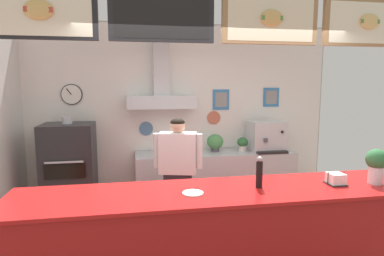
% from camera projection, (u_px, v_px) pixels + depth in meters
% --- Properties ---
extents(back_wall_assembly, '(4.98, 2.53, 2.94)m').
position_uv_depth(back_wall_assembly, '(181.00, 111.00, 5.26)').
color(back_wall_assembly, '#9E9E99').
rests_on(back_wall_assembly, ground_plane).
extents(service_counter, '(3.67, 0.76, 1.08)m').
position_uv_depth(service_counter, '(223.00, 248.00, 2.92)').
color(service_counter, maroon).
rests_on(service_counter, ground_plane).
extents(back_prep_counter, '(2.52, 0.63, 0.91)m').
position_uv_depth(back_prep_counter, '(215.00, 180.00, 5.24)').
color(back_prep_counter, '#B7BABF').
rests_on(back_prep_counter, ground_plane).
extents(pizza_oven, '(0.71, 0.64, 1.53)m').
position_uv_depth(pizza_oven, '(70.00, 173.00, 4.67)').
color(pizza_oven, '#232326').
rests_on(pizza_oven, ground_plane).
extents(shop_worker, '(0.60, 0.32, 1.58)m').
position_uv_depth(shop_worker, '(178.00, 177.00, 4.06)').
color(shop_worker, '#232328').
rests_on(shop_worker, ground_plane).
extents(espresso_machine, '(0.55, 0.52, 0.48)m').
position_uv_depth(espresso_machine, '(266.00, 136.00, 5.27)').
color(espresso_machine, silver).
rests_on(espresso_machine, back_prep_counter).
extents(potted_sage, '(0.17, 0.17, 0.23)m').
position_uv_depth(potted_sage, '(243.00, 144.00, 5.20)').
color(potted_sage, beige).
rests_on(potted_sage, back_prep_counter).
extents(potted_rosemary, '(0.26, 0.26, 0.28)m').
position_uv_depth(potted_rosemary, '(215.00, 142.00, 5.18)').
color(potted_rosemary, '#4C4C51').
rests_on(potted_rosemary, back_prep_counter).
extents(pepper_grinder, '(0.06, 0.06, 0.28)m').
position_uv_depth(pepper_grinder, '(259.00, 172.00, 2.89)').
color(pepper_grinder, black).
rests_on(pepper_grinder, service_counter).
extents(condiment_plate, '(0.18, 0.18, 0.01)m').
position_uv_depth(condiment_plate, '(193.00, 193.00, 2.74)').
color(condiment_plate, white).
rests_on(condiment_plate, service_counter).
extents(napkin_holder, '(0.17, 0.16, 0.12)m').
position_uv_depth(napkin_holder, '(336.00, 179.00, 3.00)').
color(napkin_holder, '#262628').
rests_on(napkin_holder, service_counter).
extents(basil_vase, '(0.19, 0.19, 0.33)m').
position_uv_depth(basil_vase, '(376.00, 165.00, 2.99)').
color(basil_vase, silver).
rests_on(basil_vase, service_counter).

